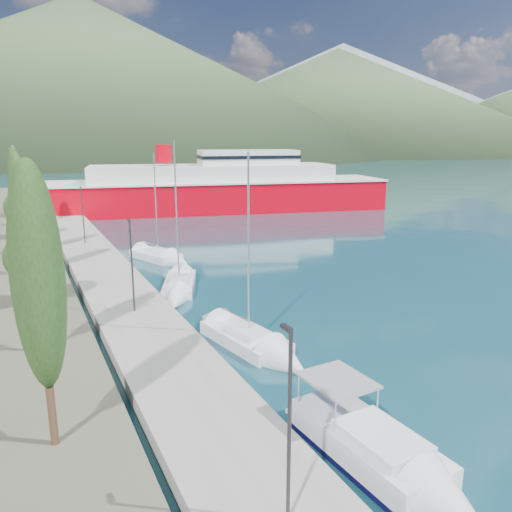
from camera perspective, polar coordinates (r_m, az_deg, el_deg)
ground at (r=138.98m, az=-19.63°, el=7.74°), size 1400.00×1400.00×0.00m
quay at (r=45.55m, az=-17.03°, el=-1.79°), size 5.00×88.00×0.80m
hills_far at (r=657.98m, az=-12.92°, el=18.81°), size 1480.00×900.00×180.00m
hills_near at (r=407.98m, az=-10.16°, el=18.46°), size 1010.00×520.00×115.00m
tree_row at (r=49.56m, az=-25.28°, el=5.19°), size 3.44×65.59×10.56m
lamp_posts at (r=34.00m, az=-14.43°, el=-0.28°), size 0.15×44.78×6.06m
motor_cruiser at (r=19.51m, az=15.68°, el=-22.65°), size 3.18×9.19×3.34m
sailboat_near at (r=28.24m, az=1.18°, el=-10.75°), size 4.02×8.75×12.12m
sailboat_mid at (r=38.73m, az=-8.97°, el=-4.15°), size 5.39×8.99×12.61m
sailboat_far at (r=49.32m, az=-10.04°, el=-0.36°), size 5.20×8.15×11.44m
ferry at (r=83.30m, az=-4.73°, el=7.55°), size 58.22×23.73×11.31m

